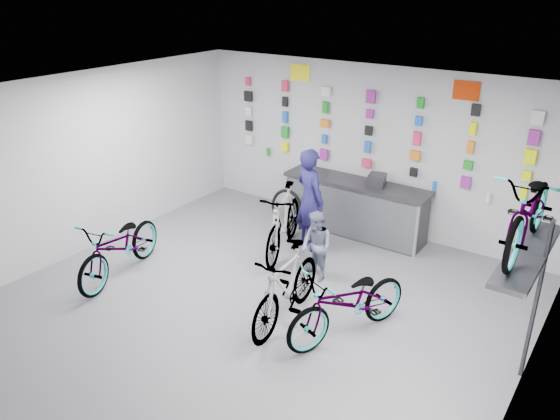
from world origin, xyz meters
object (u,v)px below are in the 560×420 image
Objects in this scene: clerk at (310,200)px; bike_left at (120,246)px; bike_right at (349,303)px; customer at (316,246)px; bike_center at (286,287)px; counter at (354,208)px; bike_service at (283,221)px.

bike_left is at bearing 77.01° from clerk.
customer reaches higher than bike_right.
bike_left is at bearing -176.76° from bike_center.
bike_center is at bearing -79.34° from counter.
bike_left is 3.17m from clerk.
clerk reaches higher than bike_service.
bike_left is 1.00× the size of bike_service.
counter is 2.42× the size of customer.
bike_left is at bearing -146.48° from bike_service.
bike_left is 2.85m from bike_center.
bike_service reaches higher than bike_right.
bike_service is at bearing 119.93° from bike_center.
bike_center is 1.25m from customer.
bike_right is 1.07× the size of clerk.
clerk reaches higher than customer.
bike_center is at bearing -72.76° from bike_service.
counter is at bearing 124.42° from customer.
bike_center reaches higher than bike_left.
clerk is (1.88, 2.52, 0.38)m from bike_left.
clerk is at bearing 108.54° from bike_center.
bike_center is 2.03m from bike_service.
bike_right is at bearing -63.60° from counter.
bike_service is (-1.18, 1.65, 0.04)m from bike_center.
bike_service is (-2.03, 1.47, 0.08)m from bike_right.
bike_left is 1.02× the size of bike_right.
customer is at bearing 158.82° from bike_right.
customer is at bearing -43.82° from bike_service.
clerk is at bearing 42.00° from bike_service.
counter is 4.15m from bike_left.
bike_center is 2.31m from clerk.
bike_center is at bearing -52.01° from customer.
clerk is (-1.79, 1.90, 0.39)m from bike_right.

